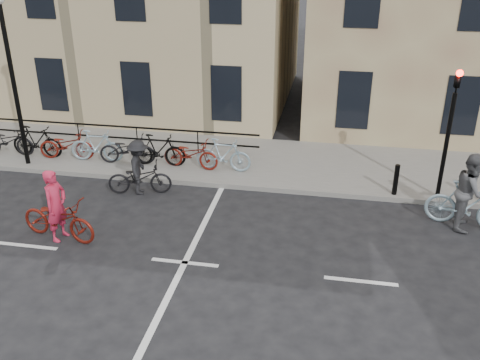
% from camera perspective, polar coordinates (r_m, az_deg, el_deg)
% --- Properties ---
extents(ground, '(120.00, 120.00, 0.00)m').
position_cam_1_polar(ground, '(12.59, -5.90, -8.77)').
color(ground, black).
rests_on(ground, ground).
extents(sidewalk, '(46.00, 4.00, 0.15)m').
position_cam_1_polar(sidewalk, '(18.83, -12.65, 2.91)').
color(sidewalk, slate).
rests_on(sidewalk, ground).
extents(traffic_light, '(0.18, 0.30, 3.90)m').
position_cam_1_polar(traffic_light, '(15.34, 21.57, 6.11)').
color(traffic_light, black).
rests_on(traffic_light, sidewalk).
extents(lamp_post, '(0.36, 0.36, 5.28)m').
position_cam_1_polar(lamp_post, '(17.68, -23.38, 11.67)').
color(lamp_post, black).
rests_on(lamp_post, sidewalk).
extents(bollard_east, '(0.14, 0.14, 0.90)m').
position_cam_1_polar(bollard_east, '(15.72, 16.30, 0.03)').
color(bollard_east, black).
rests_on(bollard_east, sidewalk).
extents(parked_bikes, '(9.35, 1.23, 1.05)m').
position_cam_1_polar(parked_bikes, '(17.76, -13.59, 3.43)').
color(parked_bikes, black).
rests_on(parked_bikes, sidewalk).
extents(cyclist_pink, '(2.17, 1.09, 1.84)m').
position_cam_1_polar(cyclist_pink, '(13.88, -18.86, -3.60)').
color(cyclist_pink, maroon).
rests_on(cyclist_pink, ground).
extents(cyclist_grey, '(2.17, 1.13, 2.02)m').
position_cam_1_polar(cyclist_grey, '(14.76, 23.26, -1.81)').
color(cyclist_grey, '#90ADBD').
rests_on(cyclist_grey, ground).
extents(cyclist_dark, '(1.93, 1.16, 1.63)m').
position_cam_1_polar(cyclist_dark, '(15.68, -10.70, 0.76)').
color(cyclist_dark, black).
rests_on(cyclist_dark, ground).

